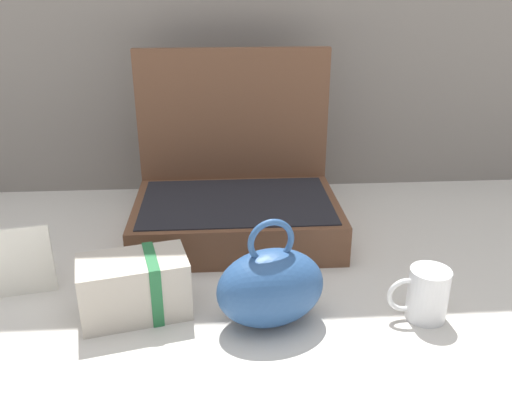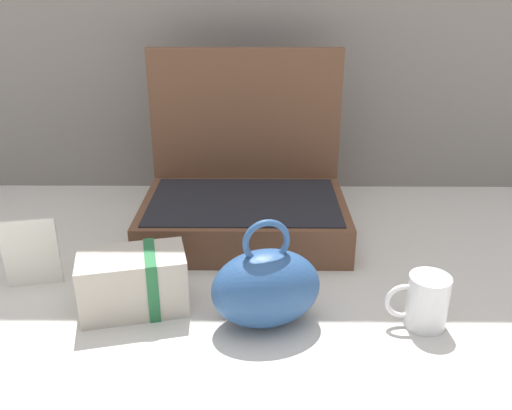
% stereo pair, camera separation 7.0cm
% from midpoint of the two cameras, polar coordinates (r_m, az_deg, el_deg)
% --- Properties ---
extents(ground_plane, '(6.00, 6.00, 0.00)m').
position_cam_midpoint_polar(ground_plane, '(1.11, -0.35, -8.40)').
color(ground_plane, beige).
extents(open_suitcase, '(0.47, 0.34, 0.42)m').
position_cam_midpoint_polar(open_suitcase, '(1.30, -3.68, 0.84)').
color(open_suitcase, brown).
rests_on(open_suitcase, ground_plane).
extents(teal_pouch_handbag, '(0.22, 0.17, 0.21)m').
position_cam_midpoint_polar(teal_pouch_handbag, '(0.96, -0.55, -8.67)').
color(teal_pouch_handbag, '#284C7F').
rests_on(teal_pouch_handbag, ground_plane).
extents(cream_toiletry_bag, '(0.21, 0.15, 0.12)m').
position_cam_midpoint_polar(cream_toiletry_bag, '(1.03, -14.46, -8.36)').
color(cream_toiletry_bag, '#B2A899').
rests_on(cream_toiletry_bag, ground_plane).
extents(coffee_mug, '(0.11, 0.07, 0.10)m').
position_cam_midpoint_polar(coffee_mug, '(1.02, 15.66, -9.08)').
color(coffee_mug, silver).
rests_on(coffee_mug, ground_plane).
extents(info_card_left, '(0.11, 0.03, 0.14)m').
position_cam_midpoint_polar(info_card_left, '(1.15, -24.91, -5.44)').
color(info_card_left, silver).
rests_on(info_card_left, ground_plane).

